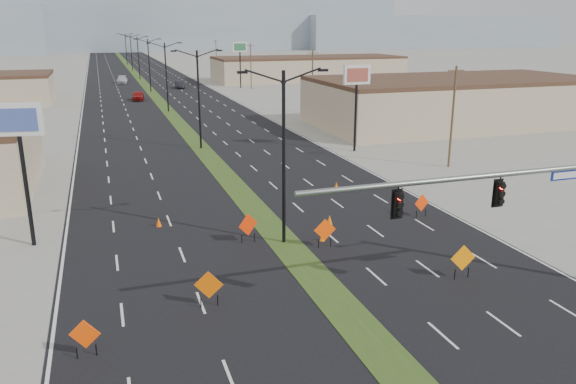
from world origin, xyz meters
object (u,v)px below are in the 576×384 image
object	(u,v)px
streetlight_5	(131,52)
construction_sign_0	(85,335)
streetlight_0	(284,153)
construction_sign_3	(325,231)
cone_1	(330,220)
construction_sign_5	(422,204)
streetlight_1	(199,96)
car_left	(138,96)
cone_3	(159,222)
pole_sign_east_far	(240,50)
pole_sign_east_near	(357,82)
construction_sign_2	(248,226)
streetlight_2	(166,75)
signal_mast	(532,199)
construction_sign_1	(209,286)
streetlight_3	(149,63)
cone_2	(336,186)
cone_0	(322,237)
construction_sign_4	(463,259)
car_mid	(180,85)
car_far	(122,80)
streetlight_6	(126,48)
streetlight_4	(138,56)

from	to	relation	value
streetlight_5	construction_sign_0	bearing A→B (deg)	-94.20
streetlight_0	construction_sign_3	bearing A→B (deg)	-36.37
cone_1	construction_sign_5	bearing A→B (deg)	-4.56
streetlight_1	construction_sign_0	world-z (taller)	streetlight_1
car_left	construction_sign_3	world-z (taller)	construction_sign_3
cone_3	pole_sign_east_far	world-z (taller)	pole_sign_east_far
car_left	construction_sign_5	size ratio (longest dim) A/B	2.92
cone_1	pole_sign_east_near	distance (m)	23.65
streetlight_0	construction_sign_2	size ratio (longest dim) A/B	5.58
streetlight_2	signal_mast	bearing A→B (deg)	-82.61
car_left	construction_sign_1	size ratio (longest dim) A/B	2.64
streetlight_3	construction_sign_3	bearing A→B (deg)	-88.66
construction_sign_0	cone_1	xyz separation A→B (m)	(14.69, 11.03, -0.62)
cone_2	construction_sign_5	bearing A→B (deg)	-69.76
construction_sign_1	cone_0	world-z (taller)	construction_sign_1
construction_sign_4	cone_0	distance (m)	8.55
streetlight_1	pole_sign_east_near	xyz separation A→B (m)	(14.74, -6.11, 1.57)
signal_mast	car_mid	size ratio (longest dim) A/B	3.86
car_far	pole_sign_east_near	xyz separation A→B (m)	(19.25, -81.91, 6.20)
construction_sign_4	cone_2	distance (m)	16.83
car_left	car_far	xyz separation A→B (m)	(-1.20, 32.59, -0.00)
car_mid	construction_sign_4	size ratio (longest dim) A/B	2.31
construction_sign_1	cone_0	bearing A→B (deg)	55.19
car_mid	streetlight_6	bearing A→B (deg)	94.25
streetlight_3	cone_0	size ratio (longest dim) A/B	18.60
construction_sign_0	construction_sign_1	xyz separation A→B (m)	(5.26, 2.53, 0.09)
streetlight_3	construction_sign_4	distance (m)	91.93
streetlight_4	streetlight_6	bearing A→B (deg)	90.00
construction_sign_1	construction_sign_2	bearing A→B (deg)	80.92
streetlight_2	car_left	size ratio (longest dim) A/B	2.16
streetlight_3	cone_3	world-z (taller)	streetlight_3
cone_0	pole_sign_east_far	bearing A→B (deg)	79.36
streetlight_6	cone_3	size ratio (longest dim) A/B	16.40
streetlight_5	streetlight_6	world-z (taller)	same
construction_sign_2	cone_2	world-z (taller)	construction_sign_2
construction_sign_2	construction_sign_5	distance (m)	12.20
streetlight_5	construction_sign_5	size ratio (longest dim) A/B	6.30
construction_sign_5	construction_sign_2	bearing A→B (deg)	173.33
streetlight_3	construction_sign_4	xyz separation A→B (m)	(6.99, -91.56, -4.34)
car_left	cone_1	distance (m)	69.53
streetlight_4	car_left	distance (m)	41.19
car_left	cone_1	size ratio (longest dim) A/B	7.18
construction_sign_5	pole_sign_east_far	distance (m)	84.83
streetlight_4	cone_3	xyz separation A→B (m)	(-6.73, -106.87, -5.11)
construction_sign_3	streetlight_5	bearing A→B (deg)	95.24
streetlight_5	car_far	xyz separation A→B (m)	(-4.51, -36.21, -4.63)
streetlight_2	construction_sign_5	xyz separation A→B (m)	(10.17, -54.48, -4.48)
streetlight_5	car_mid	bearing A→B (deg)	-83.03
streetlight_2	construction_sign_0	world-z (taller)	streetlight_2
signal_mast	construction_sign_0	size ratio (longest dim) A/B	10.12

